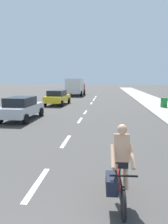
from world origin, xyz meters
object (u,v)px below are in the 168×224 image
parked_car_silver (22,108)px  trash_bin_far (164,103)px  parked_car_yellow (57,97)px  cyclist (119,169)px  delivery_truck (76,87)px

parked_car_silver → trash_bin_far: bearing=30.9°
parked_car_yellow → parked_car_silver: bearing=-89.9°
parked_car_yellow → trash_bin_far: size_ratio=4.95×
cyclist → parked_car_silver: size_ratio=0.44×
cyclist → trash_bin_far: 16.10m
parked_car_yellow → delivery_truck: size_ratio=0.69×
delivery_truck → trash_bin_far: (10.64, -13.90, -0.93)m
delivery_truck → trash_bin_far: bearing=-52.0°
cyclist → trash_bin_far: cyclist is taller
cyclist → trash_bin_far: size_ratio=2.08×
parked_car_yellow → delivery_truck: delivery_truck is taller
cyclist → trash_bin_far: bearing=-110.7°
cyclist → parked_car_yellow: 17.76m
parked_car_silver → trash_bin_far: size_ratio=4.70×
parked_car_yellow → trash_bin_far: bearing=-4.9°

